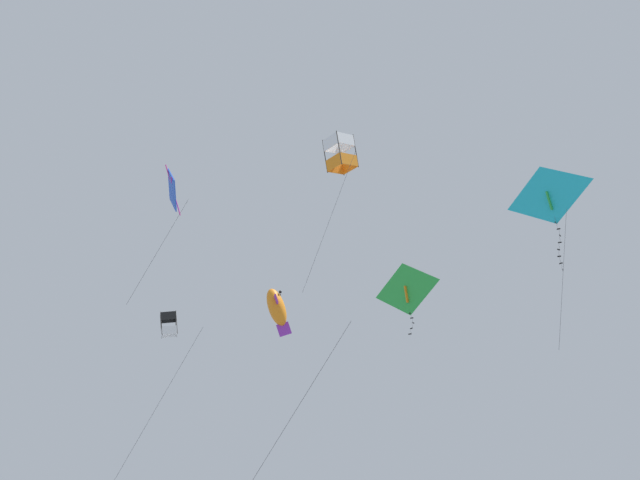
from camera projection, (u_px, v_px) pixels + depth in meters
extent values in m
cube|color=black|center=(176.00, 317.00, 31.94)|extent=(0.65, 0.50, 0.39)
cube|color=black|center=(161.00, 318.00, 31.73)|extent=(0.65, 0.50, 0.39)
cube|color=black|center=(168.00, 319.00, 32.17)|extent=(0.48, 0.66, 0.50)
cube|color=black|center=(169.00, 315.00, 31.50)|extent=(0.48, 0.66, 0.50)
cube|color=white|center=(177.00, 331.00, 31.69)|extent=(0.65, 0.50, 0.39)
cube|color=white|center=(162.00, 332.00, 31.48)|extent=(0.65, 0.50, 0.39)
cube|color=white|center=(169.00, 333.00, 31.92)|extent=(0.48, 0.66, 0.50)
cube|color=white|center=(170.00, 330.00, 31.26)|extent=(0.48, 0.66, 0.50)
cylinder|color=#332D28|center=(176.00, 326.00, 32.15)|extent=(0.15, 0.19, 1.18)
cylinder|color=#332D28|center=(177.00, 322.00, 31.48)|extent=(0.15, 0.19, 1.18)
cylinder|color=#332D28|center=(161.00, 327.00, 31.94)|extent=(0.15, 0.19, 1.18)
cylinder|color=#332D28|center=(161.00, 323.00, 31.27)|extent=(0.15, 0.19, 1.18)
cylinder|color=#47474C|center=(155.00, 409.00, 28.37)|extent=(2.72, 2.60, 7.64)
pyramid|color=#1EB2C6|center=(549.00, 196.00, 30.89)|extent=(3.35, 1.18, 2.03)
cube|color=green|center=(552.00, 201.00, 30.97)|extent=(0.22, 1.03, 1.14)
cube|color=green|center=(544.00, 178.00, 31.06)|extent=(0.83, 0.24, 0.22)
cylinder|color=#47474C|center=(555.00, 219.00, 30.62)|extent=(0.03, 0.03, 0.35)
cube|color=black|center=(555.00, 222.00, 30.55)|extent=(0.04, 0.17, 0.06)
cylinder|color=#47474C|center=(557.00, 226.00, 30.48)|extent=(0.05, 0.10, 0.35)
cube|color=black|center=(559.00, 229.00, 30.40)|extent=(0.17, 0.04, 0.06)
cylinder|color=#47474C|center=(559.00, 232.00, 30.33)|extent=(0.01, 0.03, 0.35)
cube|color=black|center=(560.00, 236.00, 30.27)|extent=(0.02, 0.17, 0.06)
cylinder|color=#47474C|center=(560.00, 239.00, 30.21)|extent=(0.03, 0.06, 0.35)
cube|color=black|center=(560.00, 242.00, 30.16)|extent=(0.17, 0.08, 0.06)
cylinder|color=#47474C|center=(559.00, 246.00, 30.11)|extent=(0.03, 0.11, 0.35)
cube|color=black|center=(559.00, 250.00, 30.07)|extent=(0.09, 0.16, 0.06)
cylinder|color=#47474C|center=(559.00, 253.00, 30.00)|extent=(0.03, 0.02, 0.35)
cube|color=black|center=(559.00, 256.00, 29.93)|extent=(0.17, 0.08, 0.06)
cylinder|color=#47474C|center=(560.00, 260.00, 29.87)|extent=(0.04, 0.03, 0.35)
cube|color=black|center=(561.00, 263.00, 29.81)|extent=(0.17, 0.05, 0.06)
cylinder|color=#47474C|center=(562.00, 267.00, 29.72)|extent=(0.03, 0.06, 0.35)
cube|color=black|center=(563.00, 270.00, 29.63)|extent=(0.08, 0.17, 0.06)
cylinder|color=#47474C|center=(563.00, 277.00, 28.95)|extent=(1.22, 0.29, 6.65)
pyramid|color=green|center=(407.00, 290.00, 33.79)|extent=(3.19, 0.78, 2.01)
cube|color=orange|center=(410.00, 294.00, 33.85)|extent=(0.17, 0.90, 1.02)
cube|color=orange|center=(405.00, 274.00, 34.03)|extent=(0.80, 0.18, 0.22)
cylinder|color=#47474C|center=(410.00, 311.00, 33.45)|extent=(0.02, 0.03, 0.28)
cube|color=black|center=(411.00, 313.00, 33.40)|extent=(0.16, 0.08, 0.06)
cylinder|color=#47474C|center=(411.00, 316.00, 33.32)|extent=(0.03, 0.09, 0.28)
cube|color=black|center=(412.00, 318.00, 33.24)|extent=(0.17, 0.06, 0.06)
cylinder|color=#47474C|center=(413.00, 320.00, 33.17)|extent=(0.01, 0.08, 0.28)
cube|color=black|center=(413.00, 323.00, 33.09)|extent=(0.03, 0.17, 0.06)
cylinder|color=#47474C|center=(412.00, 326.00, 33.08)|extent=(0.02, 0.14, 0.28)
cube|color=black|center=(411.00, 328.00, 33.06)|extent=(0.17, 0.07, 0.06)
cylinder|color=#47474C|center=(411.00, 331.00, 33.06)|extent=(0.05, 0.14, 0.28)
cube|color=black|center=(410.00, 334.00, 33.06)|extent=(0.17, 0.04, 0.06)
cube|color=white|center=(347.00, 145.00, 34.79)|extent=(1.21, 0.39, 0.64)
cube|color=white|center=(330.00, 142.00, 34.03)|extent=(1.21, 0.39, 0.64)
cube|color=white|center=(332.00, 148.00, 34.84)|extent=(0.30, 1.28, 0.85)
cube|color=white|center=(346.00, 139.00, 33.97)|extent=(0.30, 1.28, 0.85)
cube|color=orange|center=(350.00, 165.00, 34.47)|extent=(1.21, 0.39, 0.64)
cube|color=orange|center=(334.00, 162.00, 33.72)|extent=(1.21, 0.39, 0.64)
cube|color=orange|center=(335.00, 168.00, 34.53)|extent=(0.30, 1.28, 0.85)
cube|color=orange|center=(349.00, 159.00, 33.66)|extent=(0.30, 1.28, 0.85)
cylinder|color=#332D28|center=(341.00, 159.00, 35.07)|extent=(0.13, 0.40, 1.91)
cylinder|color=#332D28|center=(356.00, 151.00, 34.19)|extent=(0.13, 0.40, 1.91)
cylinder|color=#332D28|center=(325.00, 156.00, 34.31)|extent=(0.13, 0.40, 1.91)
cylinder|color=#332D28|center=(339.00, 147.00, 33.43)|extent=(0.13, 0.40, 1.91)
cylinder|color=#47474C|center=(330.00, 220.00, 31.43)|extent=(3.04, 0.61, 7.15)
cube|color=blue|center=(172.00, 190.00, 32.75)|extent=(2.11, 1.36, 2.39)
cylinder|color=#DB2D93|center=(173.00, 190.00, 32.78)|extent=(0.38, 1.05, 2.67)
cylinder|color=#DB2D93|center=(172.00, 186.00, 32.82)|extent=(1.59, 1.29, 0.06)
cylinder|color=#47474C|center=(158.00, 251.00, 30.30)|extent=(2.84, 0.97, 5.01)
ellipsoid|color=orange|center=(277.00, 307.00, 24.17)|extent=(1.29, 1.33, 1.65)
cube|color=purple|center=(274.00, 306.00, 24.58)|extent=(0.51, 0.47, 0.33)
cube|color=purple|center=(276.00, 300.00, 23.86)|extent=(0.51, 0.47, 0.33)
cube|color=purple|center=(284.00, 329.00, 23.89)|extent=(0.44, 0.49, 0.61)
sphere|color=black|center=(279.00, 295.00, 24.58)|extent=(0.19, 0.19, 0.15)
sphere|color=black|center=(280.00, 292.00, 24.20)|extent=(0.19, 0.19, 0.15)
cylinder|color=#47474C|center=(290.00, 420.00, 20.64)|extent=(2.78, 3.23, 6.84)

